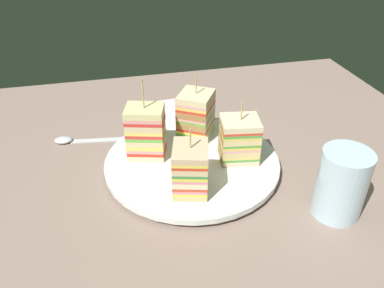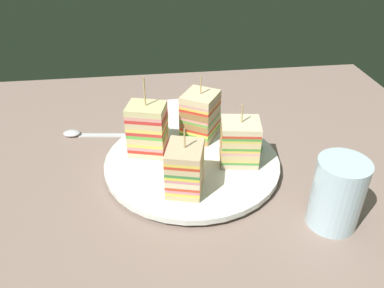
% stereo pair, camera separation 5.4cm
% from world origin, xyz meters
% --- Properties ---
extents(ground_plane, '(0.99, 0.82, 0.02)m').
position_xyz_m(ground_plane, '(0.00, 0.00, -0.01)').
color(ground_plane, gray).
extents(plate, '(0.29, 0.29, 0.02)m').
position_xyz_m(plate, '(0.00, 0.00, 0.01)').
color(plate, white).
rests_on(plate, ground_plane).
extents(sandwich_wedge_0, '(0.07, 0.06, 0.10)m').
position_xyz_m(sandwich_wedge_0, '(-0.08, 0.01, 0.05)').
color(sandwich_wedge_0, beige).
rests_on(sandwich_wedge_0, plate).
extents(sandwich_wedge_1, '(0.08, 0.08, 0.12)m').
position_xyz_m(sandwich_wedge_1, '(-0.02, -0.07, 0.06)').
color(sandwich_wedge_1, beige).
rests_on(sandwich_wedge_1, plate).
extents(sandwich_wedge_2, '(0.07, 0.06, 0.14)m').
position_xyz_m(sandwich_wedge_2, '(0.07, -0.03, 0.06)').
color(sandwich_wedge_2, beige).
rests_on(sandwich_wedge_2, plate).
extents(sandwich_wedge_3, '(0.06, 0.07, 0.11)m').
position_xyz_m(sandwich_wedge_3, '(0.02, 0.07, 0.05)').
color(sandwich_wedge_3, '#CFB77C').
rests_on(sandwich_wedge_3, plate).
extents(salad_garnish, '(0.05, 0.05, 0.01)m').
position_xyz_m(salad_garnish, '(-0.10, -0.02, 0.02)').
color(salad_garnish, '#53AD44').
rests_on(salad_garnish, plate).
extents(spoon, '(0.13, 0.03, 0.01)m').
position_xyz_m(spoon, '(0.20, -0.13, 0.00)').
color(spoon, silver).
rests_on(spoon, ground_plane).
extents(napkin, '(0.13, 0.14, 0.01)m').
position_xyz_m(napkin, '(0.00, -0.19, 0.00)').
color(napkin, silver).
rests_on(napkin, ground_plane).
extents(drinking_glass, '(0.07, 0.07, 0.10)m').
position_xyz_m(drinking_glass, '(-0.18, 0.15, 0.04)').
color(drinking_glass, silver).
rests_on(drinking_glass, ground_plane).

